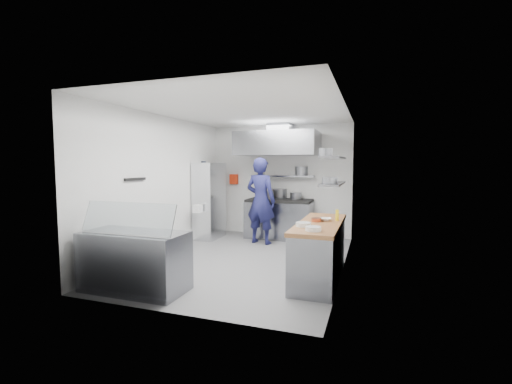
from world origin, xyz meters
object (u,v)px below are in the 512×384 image
(gas_range, at_px, (279,220))
(chef, at_px, (261,201))
(wire_rack, at_px, (209,201))
(display_case, at_px, (135,261))

(gas_range, xyz_separation_m, chef, (-0.26, -0.70, 0.53))
(chef, xyz_separation_m, wire_rack, (-1.37, 0.14, -0.06))
(gas_range, xyz_separation_m, wire_rack, (-1.63, -0.56, 0.48))
(chef, relative_size, display_case, 1.31)
(display_case, bearing_deg, wire_rack, 99.25)
(gas_range, xyz_separation_m, display_case, (-1.05, -4.10, -0.03))
(gas_range, height_order, chef, chef)
(wire_rack, bearing_deg, display_case, -80.75)
(wire_rack, height_order, display_case, wire_rack)
(chef, height_order, wire_rack, chef)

